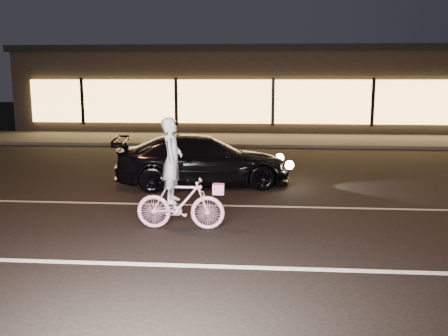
{
  "coord_description": "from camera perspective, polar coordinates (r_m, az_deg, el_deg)",
  "views": [
    {
      "loc": [
        -0.38,
        -8.36,
        2.72
      ],
      "look_at": [
        -1.11,
        0.6,
        1.08
      ],
      "focal_mm": 40.0,
      "sensor_mm": 36.0,
      "label": 1
    }
  ],
  "objects": [
    {
      "name": "cyclist",
      "position": [
        9.0,
        -5.26,
        -2.54
      ],
      "size": [
        1.61,
        0.55,
        2.03
      ],
      "rotation": [
        0.0,
        0.0,
        1.57
      ],
      "color": "#F04292",
      "rests_on": "ground"
    },
    {
      "name": "sedan",
      "position": [
        12.67,
        -2.4,
        0.88
      ],
      "size": [
        4.65,
        2.53,
        1.28
      ],
      "rotation": [
        0.0,
        0.0,
        1.74
      ],
      "color": "black",
      "rests_on": "ground"
    },
    {
      "name": "sidewalk",
      "position": [
        21.53,
        5.62,
        3.2
      ],
      "size": [
        30.0,
        4.0,
        0.12
      ],
      "primitive_type": "cube",
      "color": "#383533",
      "rests_on": "ground"
    },
    {
      "name": "ground",
      "position": [
        8.8,
        6.97,
        -7.75
      ],
      "size": [
        90.0,
        90.0,
        0.0
      ],
      "primitive_type": "plane",
      "color": "black",
      "rests_on": "ground"
    },
    {
      "name": "storefront",
      "position": [
        27.33,
        5.5,
        9.11
      ],
      "size": [
        25.4,
        8.42,
        4.2
      ],
      "color": "black",
      "rests_on": "ground"
    },
    {
      "name": "lane_stripe_far",
      "position": [
        10.72,
        6.55,
        -4.41
      ],
      "size": [
        60.0,
        0.1,
        0.01
      ],
      "primitive_type": "cube",
      "color": "gray",
      "rests_on": "ground"
    },
    {
      "name": "lane_stripe_near",
      "position": [
        7.39,
        7.43,
        -11.34
      ],
      "size": [
        60.0,
        0.12,
        0.01
      ],
      "primitive_type": "cube",
      "color": "silver",
      "rests_on": "ground"
    }
  ]
}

